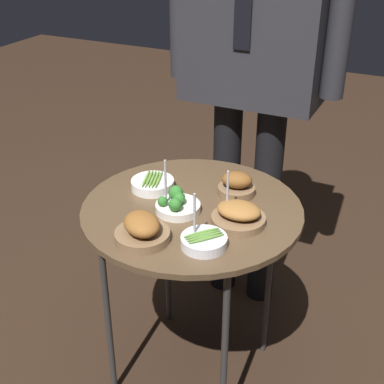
{
  "coord_description": "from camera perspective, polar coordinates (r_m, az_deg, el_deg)",
  "views": [
    {
      "loc": [
        0.6,
        -1.24,
        1.49
      ],
      "look_at": [
        0.0,
        0.0,
        0.73
      ],
      "focal_mm": 50.0,
      "sensor_mm": 36.0,
      "label": 1
    }
  ],
  "objects": [
    {
      "name": "bowl_asparagus_far_rim",
      "position": [
        1.69,
        -4.23,
        0.87
      ],
      "size": [
        0.14,
        0.14,
        0.04
      ],
      "color": "white",
      "rests_on": "serving_cart"
    },
    {
      "name": "bowl_roast_center",
      "position": [
        1.51,
        4.98,
        -2.46
      ],
      "size": [
        0.15,
        0.15,
        0.15
      ],
      "color": "brown",
      "rests_on": "serving_cart"
    },
    {
      "name": "bowl_asparagus_back_right",
      "position": [
        1.41,
        1.27,
        -5.22
      ],
      "size": [
        0.12,
        0.12,
        0.15
      ],
      "color": "silver",
      "rests_on": "serving_cart"
    },
    {
      "name": "bowl_broccoli_near_rim",
      "position": [
        1.56,
        -1.62,
        -1.28
      ],
      "size": [
        0.13,
        0.13,
        0.16
      ],
      "color": "silver",
      "rests_on": "serving_cart"
    },
    {
      "name": "waiter_figure",
      "position": [
        1.88,
        6.71,
        16.64
      ],
      "size": [
        0.64,
        0.24,
        1.72
      ],
      "color": "black",
      "rests_on": "ground_plane"
    },
    {
      "name": "ground_plane",
      "position": [
        2.03,
        0.0,
        -18.31
      ],
      "size": [
        8.0,
        8.0,
        0.0
      ],
      "primitive_type": "plane",
      "color": "black"
    },
    {
      "name": "serving_cart",
      "position": [
        1.62,
        0.0,
        -3.06
      ],
      "size": [
        0.66,
        0.66,
        0.68
      ],
      "color": "brown",
      "rests_on": "ground_plane"
    },
    {
      "name": "bowl_roast_front_left",
      "position": [
        1.65,
        4.77,
        0.72
      ],
      "size": [
        0.12,
        0.12,
        0.07
      ],
      "color": "brown",
      "rests_on": "serving_cart"
    },
    {
      "name": "bowl_roast_back_left",
      "position": [
        1.43,
        -5.34,
        -4.05
      ],
      "size": [
        0.15,
        0.15,
        0.08
      ],
      "color": "brown",
      "rests_on": "serving_cart"
    }
  ]
}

